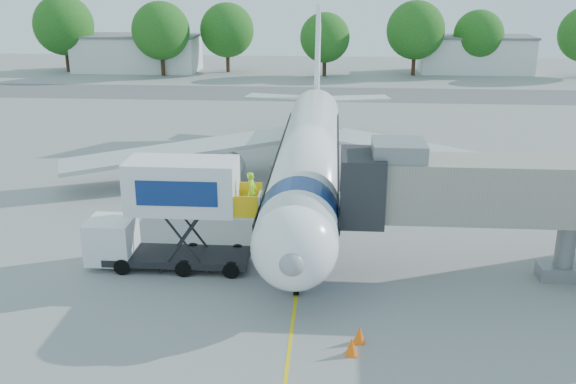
{
  "coord_description": "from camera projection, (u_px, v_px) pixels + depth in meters",
  "views": [
    {
      "loc": [
        1.51,
        -35.5,
        13.76
      ],
      "look_at": [
        -0.74,
        -4.5,
        3.2
      ],
      "focal_mm": 40.0,
      "sensor_mm": 36.0,
      "label": 1
    }
  ],
  "objects": [
    {
      "name": "tree_c",
      "position": [
        227.0,
        30.0,
        93.37
      ],
      "size": [
        7.84,
        7.84,
        10.0
      ],
      "color": "#382314",
      "rests_on": "ground"
    },
    {
      "name": "tree_d",
      "position": [
        325.0,
        38.0,
        89.7
      ],
      "size": [
        6.95,
        6.95,
        8.87
      ],
      "color": "#382314",
      "rests_on": "ground"
    },
    {
      "name": "ground",
      "position": [
        306.0,
        219.0,
        38.05
      ],
      "size": [
        160.0,
        160.0,
        0.0
      ],
      "primitive_type": "plane",
      "color": "gray",
      "rests_on": "ground"
    },
    {
      "name": "tree_a",
      "position": [
        64.0,
        25.0,
        93.71
      ],
      "size": [
        8.7,
        8.7,
        11.09
      ],
      "color": "#382314",
      "rests_on": "ground"
    },
    {
      "name": "safety_cone_a",
      "position": [
        359.0,
        335.0,
        25.17
      ],
      "size": [
        0.46,
        0.46,
        0.73
      ],
      "color": "#FF610D",
      "rests_on": "ground"
    },
    {
      "name": "jet_bridge",
      "position": [
        473.0,
        190.0,
        29.5
      ],
      "size": [
        13.9,
        3.2,
        6.6
      ],
      "color": "gray",
      "rests_on": "ground"
    },
    {
      "name": "outbuilding_left",
      "position": [
        138.0,
        53.0,
        95.78
      ],
      "size": [
        18.4,
        8.4,
        5.3
      ],
      "color": "silver",
      "rests_on": "ground"
    },
    {
      "name": "tree_f",
      "position": [
        479.0,
        35.0,
        91.97
      ],
      "size": [
        7.13,
        7.13,
        9.09
      ],
      "color": "#382314",
      "rests_on": "ground"
    },
    {
      "name": "catering_hiloader",
      "position": [
        171.0,
        214.0,
        30.98
      ],
      "size": [
        8.5,
        2.44,
        5.5
      ],
      "color": "black",
      "rests_on": "ground"
    },
    {
      "name": "aircraft",
      "position": [
        309.0,
        153.0,
        41.0
      ],
      "size": [
        34.17,
        37.73,
        11.35
      ],
      "color": "white",
      "rests_on": "ground"
    },
    {
      "name": "tree_e",
      "position": [
        416.0,
        30.0,
        90.21
      ],
      "size": [
        8.18,
        8.18,
        10.43
      ],
      "color": "#382314",
      "rests_on": "ground"
    },
    {
      "name": "guidance_line",
      "position": [
        306.0,
        219.0,
        38.05
      ],
      "size": [
        0.15,
        70.0,
        0.01
      ],
      "primitive_type": "cube",
      "color": "yellow",
      "rests_on": "ground"
    },
    {
      "name": "outbuilding_right",
      "position": [
        475.0,
        54.0,
        94.23
      ],
      "size": [
        16.4,
        7.4,
        5.3
      ],
      "color": "silver",
      "rests_on": "ground"
    },
    {
      "name": "safety_cone_b",
      "position": [
        351.0,
        347.0,
        24.34
      ],
      "size": [
        0.47,
        0.47,
        0.75
      ],
      "color": "#FF610D",
      "rests_on": "ground"
    },
    {
      "name": "taxiway_strip",
      "position": [
        322.0,
        94.0,
        77.71
      ],
      "size": [
        120.0,
        10.0,
        0.01
      ],
      "primitive_type": "cube",
      "color": "#59595B",
      "rests_on": "ground"
    },
    {
      "name": "tree_b",
      "position": [
        161.0,
        31.0,
        90.02
      ],
      "size": [
        8.1,
        8.1,
        10.33
      ],
      "color": "#382314",
      "rests_on": "ground"
    }
  ]
}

